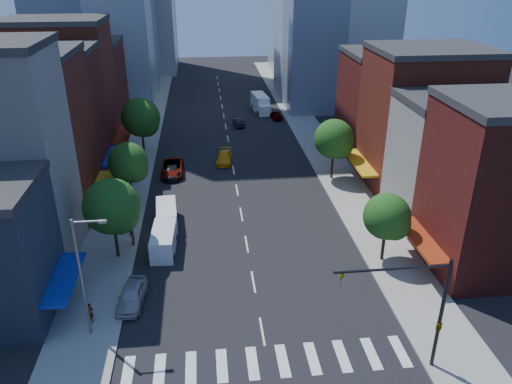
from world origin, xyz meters
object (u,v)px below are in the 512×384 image
at_px(parked_car_front, 132,295).
at_px(cargo_van_far, 167,215).
at_px(parked_car_second, 167,221).
at_px(traffic_car_far, 276,115).
at_px(traffic_car_oncoming, 239,122).
at_px(parked_car_rear, 172,172).
at_px(box_truck, 261,104).
at_px(taxi, 224,158).
at_px(pedestrian_far, 131,236).
at_px(pedestrian_near, 91,313).
at_px(parked_car_third, 172,168).
at_px(cargo_van_near, 164,241).

bearing_deg(parked_car_front, cargo_van_far, 86.70).
relative_size(parked_car_second, traffic_car_far, 1.15).
bearing_deg(traffic_car_oncoming, parked_car_rear, 58.33).
bearing_deg(box_truck, taxi, -114.46).
relative_size(traffic_car_far, pedestrian_far, 2.17).
height_order(parked_car_rear, box_truck, box_truck).
bearing_deg(traffic_car_far, pedestrian_near, 60.34).
height_order(taxi, pedestrian_near, pedestrian_near).
bearing_deg(parked_car_third, cargo_van_near, -89.18).
distance_m(parked_car_rear, box_truck, 30.65).
bearing_deg(cargo_van_near, traffic_car_far, 70.48).
relative_size(parked_car_front, traffic_car_far, 1.19).
height_order(traffic_car_oncoming, pedestrian_near, pedestrian_near).
height_order(parked_car_front, parked_car_second, parked_car_front).
xyz_separation_m(parked_car_rear, cargo_van_far, (0.01, -12.04, 0.37)).
bearing_deg(parked_car_third, traffic_car_far, 54.54).
distance_m(traffic_car_oncoming, pedestrian_near, 48.05).
distance_m(parked_car_third, cargo_van_far, 12.92).
xyz_separation_m(cargo_van_near, box_truck, (13.98, 44.40, 0.29)).
bearing_deg(cargo_van_near, parked_car_front, -102.82).
relative_size(cargo_van_near, pedestrian_near, 3.18).
distance_m(parked_car_second, cargo_van_far, 0.72).
height_order(traffic_car_oncoming, pedestrian_far, pedestrian_far).
relative_size(box_truck, pedestrian_far, 4.14).
bearing_deg(parked_car_third, taxi, 26.65).
distance_m(cargo_van_near, cargo_van_far, 5.08).
xyz_separation_m(cargo_van_far, traffic_car_oncoming, (9.58, 31.46, -0.37)).
height_order(traffic_car_oncoming, box_truck, box_truck).
bearing_deg(traffic_car_oncoming, traffic_car_far, -158.59).
bearing_deg(cargo_van_far, taxi, 63.78).
xyz_separation_m(taxi, box_truck, (7.47, 23.25, 0.66)).
xyz_separation_m(parked_car_second, parked_car_third, (0.00, 13.58, 0.06)).
bearing_deg(pedestrian_near, box_truck, -5.89).
bearing_deg(parked_car_rear, parked_car_third, 92.66).
height_order(parked_car_third, cargo_van_near, cargo_van_near).
height_order(parked_car_rear, taxi, taxi).
bearing_deg(pedestrian_far, parked_car_front, -0.68).
xyz_separation_m(parked_car_second, cargo_van_far, (0.01, 0.66, 0.29)).
relative_size(parked_car_second, taxi, 0.94).
bearing_deg(traffic_car_oncoming, pedestrian_far, 64.94).
bearing_deg(pedestrian_far, taxi, 147.13).
xyz_separation_m(taxi, traffic_car_far, (9.50, 18.64, -0.03)).
relative_size(traffic_car_oncoming, box_truck, 0.54).
height_order(parked_car_third, taxi, parked_car_third).
distance_m(parked_car_third, pedestrian_near, 27.74).
relative_size(parked_car_third, cargo_van_near, 1.11).
height_order(cargo_van_far, pedestrian_near, cargo_van_far).
bearing_deg(taxi, traffic_car_oncoming, 85.49).
xyz_separation_m(pedestrian_near, pedestrian_far, (1.64, 10.67, 0.08)).
bearing_deg(cargo_van_near, parked_car_rear, 92.38).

